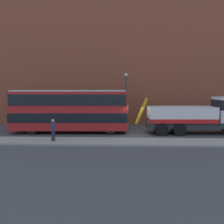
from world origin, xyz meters
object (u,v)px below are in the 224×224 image
at_px(recovery_tow_truck, 200,115).
at_px(pedestrian_onlooker, 53,130).
at_px(double_decker_bus, 69,109).
at_px(street_lamp, 126,95).

distance_m(recovery_tow_truck, pedestrian_onlooker, 13.52).
bearing_deg(pedestrian_onlooker, double_decker_bus, 50.98).
height_order(recovery_tow_truck, double_decker_bus, double_decker_bus).
bearing_deg(street_lamp, double_decker_bus, -142.13).
relative_size(recovery_tow_truck, double_decker_bus, 0.92).
distance_m(recovery_tow_truck, double_decker_bus, 12.31).
distance_m(pedestrian_onlooker, street_lamp, 10.86).
xyz_separation_m(recovery_tow_truck, pedestrian_onlooker, (-12.65, -4.71, -0.77)).
bearing_deg(pedestrian_onlooker, recovery_tow_truck, -14.34).
bearing_deg(pedestrian_onlooker, street_lamp, 22.37).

